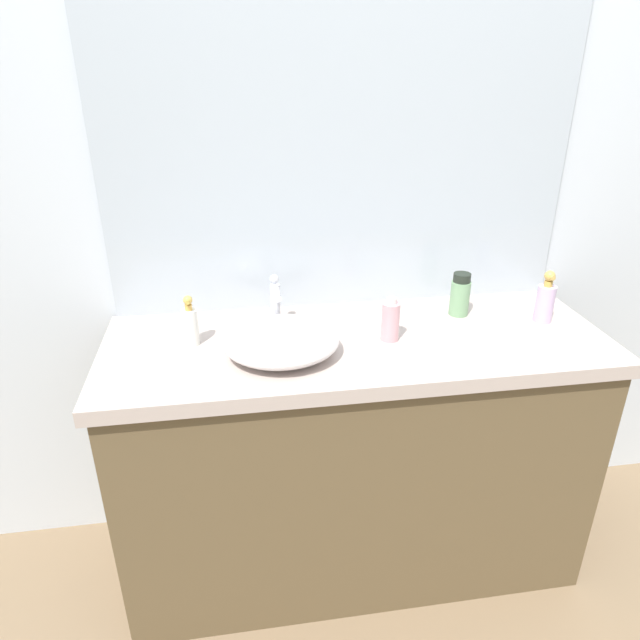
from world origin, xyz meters
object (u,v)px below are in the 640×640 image
at_px(sink_basin, 281,340).
at_px(lotion_bottle, 390,321).
at_px(perfume_bottle, 190,324).
at_px(spray_can, 460,295).
at_px(soap_dispenser, 545,301).

height_order(sink_basin, lotion_bottle, lotion_bottle).
relative_size(perfume_bottle, spray_can, 1.09).
bearing_deg(lotion_bottle, perfume_bottle, 174.22).
height_order(perfume_bottle, spray_can, perfume_bottle).
relative_size(sink_basin, perfume_bottle, 2.13).
distance_m(soap_dispenser, spray_can, 0.27).
bearing_deg(spray_can, soap_dispenser, -19.89).
xyz_separation_m(soap_dispenser, lotion_bottle, (-0.52, -0.05, -0.01)).
distance_m(lotion_bottle, perfume_bottle, 0.59).
distance_m(sink_basin, perfume_bottle, 0.28).
bearing_deg(sink_basin, lotion_bottle, 8.03).
height_order(lotion_bottle, perfume_bottle, perfume_bottle).
bearing_deg(soap_dispenser, spray_can, 160.11).
height_order(sink_basin, spray_can, spray_can).
xyz_separation_m(soap_dispenser, perfume_bottle, (-1.11, 0.01, -0.01)).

